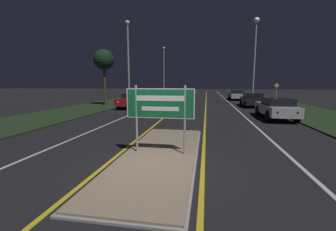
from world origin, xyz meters
TOP-DOWN VIEW (x-y plane):
  - ground_plane at (0.00, 0.00)m, footprint 160.00×160.00m
  - median_island at (0.00, 0.92)m, footprint 2.45×7.56m
  - verge_left at (-9.50, 20.00)m, footprint 5.00×100.00m
  - verge_right at (9.50, 20.00)m, footprint 5.00×100.00m
  - centre_line_yellow_left at (-1.42, 25.00)m, footprint 0.12×70.00m
  - centre_line_yellow_right at (1.42, 25.00)m, footprint 0.12×70.00m
  - lane_line_white_left at (-4.20, 25.00)m, footprint 0.12×70.00m
  - lane_line_white_right at (4.20, 25.00)m, footprint 0.12×70.00m
  - edge_line_white_left at (-7.20, 25.00)m, footprint 0.10×70.00m
  - edge_line_white_right at (7.20, 25.00)m, footprint 0.10×70.00m
  - highway_sign at (0.00, 0.91)m, footprint 2.23×0.07m
  - streetlight_left_near at (-6.52, 16.38)m, footprint 0.44×0.44m
  - streetlight_left_far at (-6.36, 34.94)m, footprint 0.45×0.45m
  - streetlight_right_near at (6.28, 18.92)m, footprint 0.61×0.61m
  - car_receding_0 at (6.08, 9.80)m, footprint 1.87×4.73m
  - car_receding_1 at (6.02, 17.58)m, footprint 1.95×4.23m
  - car_receding_2 at (5.60, 26.77)m, footprint 1.96×4.72m
  - car_approaching_0 at (-5.51, 14.63)m, footprint 2.01×4.77m
  - warning_sign at (9.81, 23.05)m, footprint 0.60×0.06m
  - roadside_palm_left at (-8.91, 15.76)m, footprint 2.05×2.05m

SIDE VIEW (x-z plane):
  - ground_plane at x=0.00m, z-range 0.00..0.00m
  - centre_line_yellow_left at x=-1.42m, z-range 0.00..0.01m
  - centre_line_yellow_right at x=1.42m, z-range 0.00..0.01m
  - lane_line_white_left at x=-4.20m, z-range 0.00..0.01m
  - lane_line_white_right at x=4.20m, z-range 0.00..0.01m
  - edge_line_white_left at x=-7.20m, z-range 0.00..0.01m
  - edge_line_white_right at x=7.20m, z-range 0.00..0.01m
  - verge_left at x=-9.50m, z-range 0.00..0.08m
  - verge_right at x=9.50m, z-range 0.00..0.08m
  - median_island at x=0.00m, z-range -0.01..0.09m
  - car_receding_1 at x=6.02m, z-range 0.04..1.41m
  - car_receding_2 at x=5.60m, z-range 0.06..1.41m
  - car_approaching_0 at x=-5.51m, z-range 0.07..1.44m
  - car_receding_0 at x=6.08m, z-range 0.06..1.46m
  - warning_sign at x=9.81m, z-range 0.32..2.60m
  - highway_sign at x=0.00m, z-range 0.55..2.77m
  - roadside_palm_left at x=-8.91m, z-range 1.83..7.51m
  - streetlight_left_near at x=-6.52m, z-range 0.86..9.45m
  - streetlight_left_far at x=-6.36m, z-range 0.89..9.70m
  - streetlight_right_near at x=6.28m, z-range 1.75..10.72m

